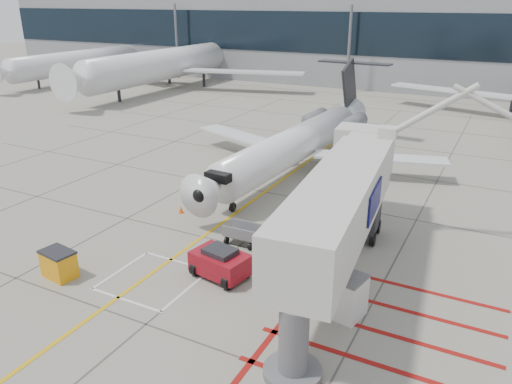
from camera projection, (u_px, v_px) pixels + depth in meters
The scene contains 13 objects.
ground_plane at pixel (199, 280), 24.15m from camera, with size 260.00×260.00×0.00m, color gray.
regional_jet at pixel (282, 132), 35.97m from camera, with size 22.55×28.43×7.45m, color white, non-canonical shape.
jet_bridge at pixel (338, 215), 22.19m from camera, with size 8.78×18.54×7.42m, color silver, non-canonical shape.
pushback_tug at pixel (220, 262), 24.16m from camera, with size 2.74×1.71×1.60m, color maroon, non-canonical shape.
spill_bin at pixel (59, 264), 24.20m from camera, with size 1.61×1.08×1.40m, color orange, non-canonical shape.
baggage_cart at pixel (242, 234), 27.50m from camera, with size 1.90×1.20×1.20m, color slate, non-canonical shape.
ground_power_unit at pixel (336, 292), 21.42m from camera, with size 2.40×1.40×1.90m, color silver, non-canonical shape.
cone_nose at pixel (181, 209), 31.63m from camera, with size 0.32×0.32×0.45m, color #FB520D.
cone_side at pixel (294, 244), 27.07m from camera, with size 0.39×0.39×0.55m, color #F5450C.
terminal_building at pixel (510, 39), 75.23m from camera, with size 180.00×28.00×14.00m, color gray.
terminal_glass_band at pixel (507, 39), 63.25m from camera, with size 180.00×0.10×6.00m, color black.
bg_aircraft_a at pixel (88, 46), 82.68m from camera, with size 32.65×36.27×10.88m, color silver, non-canonical shape.
bg_aircraft_b at pixel (176, 43), 74.56m from camera, with size 39.58×43.97×13.19m, color silver, non-canonical shape.
Camera 1 is at (12.13, -17.34, 12.70)m, focal length 35.00 mm.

